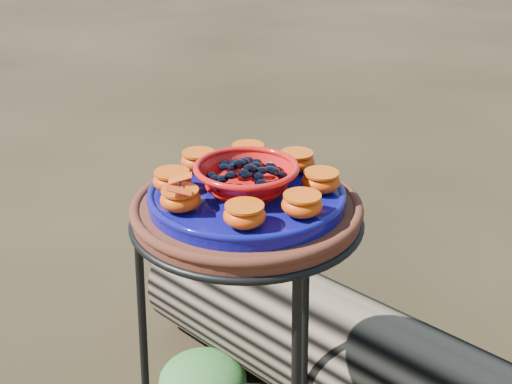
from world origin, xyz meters
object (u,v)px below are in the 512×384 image
Objects in this scene: terracotta_saucer at (247,211)px; red_bowl at (246,178)px; cobalt_plate at (247,197)px; plant_stand at (248,377)px.

terracotta_saucer is 2.33× the size of red_bowl.
red_bowl is (0.00, 0.00, 0.03)m from cobalt_plate.
red_bowl reaches higher than cobalt_plate.
cobalt_plate reaches higher than plant_stand.
cobalt_plate is (0.00, 0.00, 0.39)m from plant_stand.
plant_stand is 0.43m from red_bowl.
terracotta_saucer reaches higher than plant_stand.
cobalt_plate is at bearing 0.00° from terracotta_saucer.
plant_stand is at bearing 0.00° from red_bowl.
red_bowl is (0.00, 0.00, 0.43)m from plant_stand.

